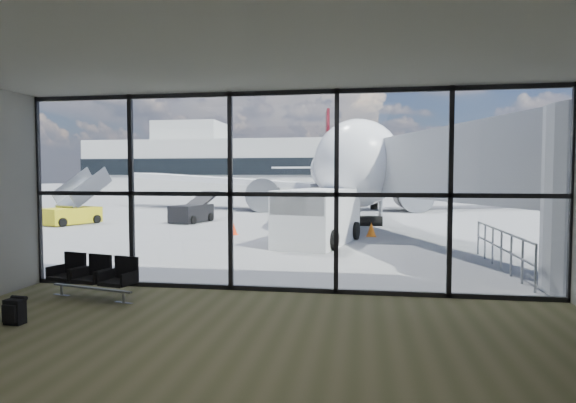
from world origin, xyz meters
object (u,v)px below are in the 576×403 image
(mobile_stairs, at_px, (71,213))
(airliner, at_px, (336,170))
(service_van, at_px, (318,216))
(seating_row, at_px, (95,274))
(belt_loader, at_px, (193,212))
(backpack, at_px, (14,311))

(mobile_stairs, bearing_deg, airliner, 68.09)
(service_van, bearing_deg, mobile_stairs, 171.41)
(seating_row, distance_m, service_van, 9.87)
(seating_row, distance_m, belt_loader, 17.13)
(seating_row, xyz_separation_m, service_van, (3.91, 9.04, 0.57))
(backpack, relative_size, belt_loader, 0.13)
(airliner, distance_m, mobile_stairs, 20.37)
(airliner, height_order, belt_loader, airliner)
(service_van, height_order, belt_loader, service_van)
(seating_row, bearing_deg, backpack, -88.01)
(airliner, bearing_deg, mobile_stairs, -138.57)
(service_van, relative_size, belt_loader, 1.34)
(seating_row, relative_size, mobile_stairs, 0.54)
(seating_row, height_order, airliner, airliner)
(airliner, relative_size, mobile_stairs, 10.25)
(airliner, height_order, service_van, airliner)
(seating_row, distance_m, airliner, 29.92)
(backpack, relative_size, mobile_stairs, 0.13)
(seating_row, relative_size, airliner, 0.05)
(airliner, height_order, mobile_stairs, airliner)
(service_van, bearing_deg, seating_row, -100.31)
(backpack, relative_size, airliner, 0.01)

